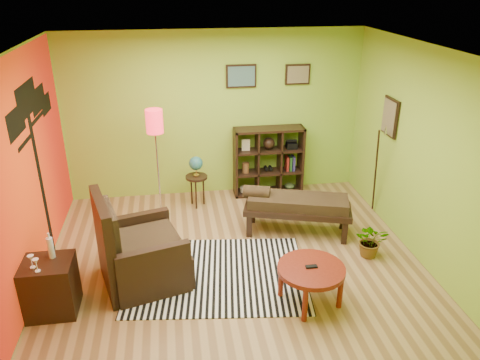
{
  "coord_description": "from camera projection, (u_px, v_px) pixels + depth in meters",
  "views": [
    {
      "loc": [
        -0.73,
        -5.35,
        3.6
      ],
      "look_at": [
        0.14,
        0.31,
        1.05
      ],
      "focal_mm": 35.0,
      "sensor_mm": 36.0,
      "label": 1
    }
  ],
  "objects": [
    {
      "name": "floor_lamp",
      "position": [
        155.0,
        131.0,
        6.98
      ],
      "size": [
        0.27,
        0.27,
        1.76
      ],
      "color": "silver",
      "rests_on": "ground"
    },
    {
      "name": "armchair",
      "position": [
        138.0,
        256.0,
        5.83
      ],
      "size": [
        1.22,
        1.22,
        1.22
      ],
      "color": "black",
      "rests_on": "ground"
    },
    {
      "name": "zebra_rug",
      "position": [
        217.0,
        274.0,
        6.08
      ],
      "size": [
        2.47,
        1.97,
        0.01
      ],
      "primitive_type": "cube",
      "rotation": [
        0.0,
        0.0,
        -0.12
      ],
      "color": "white",
      "rests_on": "ground"
    },
    {
      "name": "bench",
      "position": [
        295.0,
        204.0,
        6.9
      ],
      "size": [
        1.66,
        0.99,
        0.72
      ],
      "color": "black",
      "rests_on": "ground"
    },
    {
      "name": "globe_table",
      "position": [
        196.0,
        169.0,
        7.62
      ],
      "size": [
        0.36,
        0.36,
        0.88
      ],
      "color": "black",
      "rests_on": "ground"
    },
    {
      "name": "ground",
      "position": [
        234.0,
        260.0,
        6.4
      ],
      "size": [
        5.0,
        5.0,
        0.0
      ],
      "primitive_type": "plane",
      "color": "#A67F50",
      "rests_on": "ground"
    },
    {
      "name": "room_shell",
      "position": [
        225.0,
        135.0,
        5.67
      ],
      "size": [
        5.04,
        4.54,
        2.82
      ],
      "color": "#91C137",
      "rests_on": "ground"
    },
    {
      "name": "coffee_table",
      "position": [
        311.0,
        272.0,
        5.42
      ],
      "size": [
        0.79,
        0.79,
        0.51
      ],
      "color": "maroon",
      "rests_on": "ground"
    },
    {
      "name": "potted_plant",
      "position": [
        371.0,
        244.0,
        6.42
      ],
      "size": [
        0.57,
        0.6,
        0.38
      ],
      "primitive_type": "imported",
      "rotation": [
        0.0,
        0.0,
        -0.3
      ],
      "color": "#26661E",
      "rests_on": "ground"
    },
    {
      "name": "cube_shelf",
      "position": [
        269.0,
        161.0,
        8.11
      ],
      "size": [
        1.2,
        0.35,
        1.2
      ],
      "color": "black",
      "rests_on": "ground"
    },
    {
      "name": "side_cabinet",
      "position": [
        51.0,
        286.0,
        5.32
      ],
      "size": [
        0.55,
        0.5,
        0.97
      ],
      "color": "black",
      "rests_on": "ground"
    }
  ]
}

